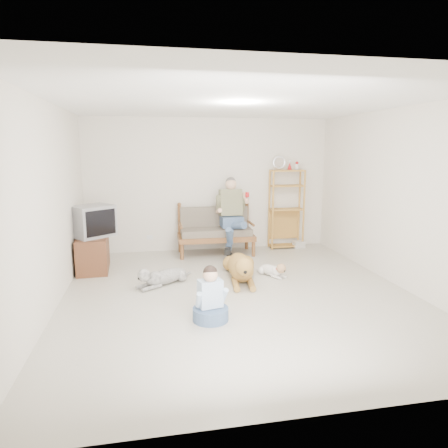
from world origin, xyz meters
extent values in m
plane|color=beige|center=(0.00, 0.00, 0.00)|extent=(5.50, 5.50, 0.00)
plane|color=white|center=(0.00, 0.00, 2.70)|extent=(5.50, 5.50, 0.00)
plane|color=beige|center=(0.00, 2.75, 1.35)|extent=(5.00, 0.00, 5.00)
plane|color=beige|center=(0.00, -2.75, 1.35)|extent=(5.00, 0.00, 5.00)
plane|color=beige|center=(-2.50, 0.00, 1.35)|extent=(0.00, 5.50, 5.50)
plane|color=beige|center=(2.50, 0.00, 1.35)|extent=(0.00, 5.50, 5.50)
cube|color=brown|center=(0.05, 2.29, 0.35)|extent=(1.51, 0.73, 0.10)
cube|color=#675C4E|center=(0.05, 2.29, 0.47)|extent=(1.39, 0.63, 0.13)
cube|color=#675C4E|center=(0.05, 2.53, 0.70)|extent=(1.38, 0.15, 0.45)
cylinder|color=brown|center=(0.05, 2.59, 0.90)|extent=(1.40, 0.08, 0.05)
cylinder|color=brown|center=(-0.65, 1.99, 0.15)|extent=(0.07, 0.07, 0.30)
cylinder|color=brown|center=(-0.65, 2.59, 0.47)|extent=(0.07, 0.07, 0.95)
cylinder|color=brown|center=(0.75, 1.99, 0.15)|extent=(0.07, 0.07, 0.30)
cylinder|color=brown|center=(0.75, 2.59, 0.47)|extent=(0.07, 0.07, 0.95)
cube|color=slate|center=(0.37, 2.25, 0.66)|extent=(0.42, 0.40, 0.21)
cube|color=#7C7B57|center=(0.37, 2.36, 1.03)|extent=(0.44, 0.30, 0.55)
sphere|color=tan|center=(0.37, 2.33, 1.40)|extent=(0.22, 0.22, 0.22)
sphere|color=#544F4B|center=(0.37, 2.35, 1.44)|extent=(0.20, 0.20, 0.20)
cylinder|color=#B01215|center=(0.65, 2.13, 1.21)|extent=(0.07, 0.07, 0.09)
cube|color=#BB893A|center=(1.61, 2.55, 1.64)|extent=(0.70, 0.28, 0.03)
torus|color=silver|center=(1.42, 2.55, 1.80)|extent=(0.29, 0.05, 0.29)
cone|color=#B01215|center=(1.65, 2.55, 1.73)|extent=(0.09, 0.09, 0.15)
cylinder|color=#BB893A|center=(1.27, 2.42, 0.83)|extent=(0.04, 0.04, 1.66)
cylinder|color=#BB893A|center=(1.27, 2.68, 0.83)|extent=(0.04, 0.04, 1.66)
cylinder|color=#BB893A|center=(1.95, 2.42, 0.83)|extent=(0.04, 0.04, 1.66)
cylinder|color=#BB893A|center=(1.95, 2.68, 0.83)|extent=(0.04, 0.04, 1.66)
cube|color=silver|center=(1.88, 2.47, 0.07)|extent=(0.25, 0.20, 0.15)
cube|color=brown|center=(-2.22, 1.62, 0.30)|extent=(0.54, 0.92, 0.60)
cube|color=brown|center=(-2.46, 1.40, 0.30)|extent=(0.04, 0.40, 0.50)
cube|color=brown|center=(-2.46, 1.84, 0.30)|extent=(0.04, 0.40, 0.50)
cube|color=gray|center=(-2.20, 1.63, 0.87)|extent=(0.83, 0.80, 0.54)
cube|color=black|center=(-2.04, 1.43, 0.87)|extent=(0.44, 0.36, 0.43)
cube|color=silver|center=(-1.25, 2.73, 0.30)|extent=(0.12, 0.02, 0.08)
ellipsoid|color=#AB7E3B|center=(0.21, 0.79, 0.18)|extent=(0.55, 1.17, 0.35)
sphere|color=#AB7E3B|center=(0.16, 0.45, 0.20)|extent=(0.35, 0.35, 0.35)
sphere|color=#AB7E3B|center=(0.13, 0.17, 0.35)|extent=(0.28, 0.28, 0.28)
ellipsoid|color=#AB7E3B|center=(0.11, 0.05, 0.33)|extent=(0.15, 0.21, 0.11)
cylinder|color=#AB7E3B|center=(0.28, 1.35, 0.07)|extent=(0.15, 0.45, 0.06)
ellipsoid|color=#AB7E3B|center=(0.03, 0.21, 0.35)|extent=(0.07, 0.10, 0.14)
ellipsoid|color=#AB7E3B|center=(0.23, 0.19, 0.35)|extent=(0.07, 0.10, 0.14)
ellipsoid|color=silver|center=(-1.00, 0.68, 0.11)|extent=(0.77, 0.64, 0.23)
sphere|color=silver|center=(-1.19, 0.55, 0.13)|extent=(0.23, 0.23, 0.23)
sphere|color=silver|center=(-1.35, 0.44, 0.23)|extent=(0.20, 0.20, 0.20)
ellipsoid|color=silver|center=(-1.42, 0.39, 0.21)|extent=(0.17, 0.15, 0.08)
cylinder|color=silver|center=(-0.69, 0.89, 0.05)|extent=(0.21, 0.27, 0.04)
ellipsoid|color=silver|center=(-1.37, 0.51, 0.23)|extent=(0.08, 0.07, 0.10)
ellipsoid|color=silver|center=(-1.29, 0.39, 0.23)|extent=(0.08, 0.07, 0.10)
ellipsoid|color=white|center=(0.72, 0.77, 0.09)|extent=(0.38, 0.48, 0.17)
sphere|color=white|center=(0.78, 0.66, 0.10)|extent=(0.17, 0.17, 0.17)
sphere|color=tan|center=(0.83, 0.56, 0.17)|extent=(0.16, 0.16, 0.16)
ellipsoid|color=tan|center=(0.87, 0.50, 0.16)|extent=(0.11, 0.13, 0.06)
cylinder|color=white|center=(0.61, 0.96, 0.03)|extent=(0.15, 0.14, 0.03)
cone|color=tan|center=(0.78, 0.55, 0.22)|extent=(0.05, 0.05, 0.05)
cone|color=tan|center=(0.88, 0.60, 0.22)|extent=(0.05, 0.05, 0.05)
torus|color=#B01215|center=(0.82, 0.58, 0.16)|extent=(0.15, 0.15, 0.02)
cylinder|color=slate|center=(-0.54, -0.81, 0.08)|extent=(0.44, 0.44, 0.16)
cube|color=#AABBCC|center=(-0.54, -0.79, 0.34)|extent=(0.31, 0.24, 0.34)
sphere|color=tan|center=(-0.54, -0.81, 0.58)|extent=(0.18, 0.18, 0.18)
sphere|color=black|center=(-0.54, -0.80, 0.61)|extent=(0.17, 0.17, 0.17)
camera|label=1|loc=(-1.24, -5.38, 2.08)|focal=32.00mm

